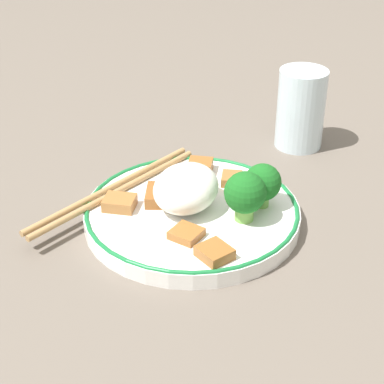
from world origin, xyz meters
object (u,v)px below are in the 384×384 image
(broccoli_back_left, at_px, (245,194))
(drinking_glass, at_px, (301,109))
(plate, at_px, (192,213))
(broccoli_back_center, at_px, (263,183))
(chopsticks, at_px, (114,190))

(broccoli_back_left, relative_size, drinking_glass, 0.52)
(plate, xyz_separation_m, broccoli_back_left, (-0.00, -0.06, 0.04))
(plate, height_order, broccoli_back_center, broccoli_back_center)
(chopsticks, bearing_deg, broccoli_back_center, -77.20)
(broccoli_back_center, bearing_deg, broccoli_back_left, 165.22)
(broccoli_back_center, distance_m, drinking_glass, 0.19)
(chopsticks, height_order, drinking_glass, drinking_glass)
(broccoli_back_left, height_order, drinking_glass, drinking_glass)
(broccoli_back_center, relative_size, drinking_glass, 0.47)
(plate, height_order, broccoli_back_left, broccoli_back_left)
(broccoli_back_left, bearing_deg, drinking_glass, -0.71)
(broccoli_back_left, xyz_separation_m, drinking_glass, (0.22, -0.00, 0.00))
(plate, bearing_deg, chopsticks, 92.03)
(broccoli_back_left, bearing_deg, plate, 89.74)
(plate, distance_m, broccoli_back_center, 0.08)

